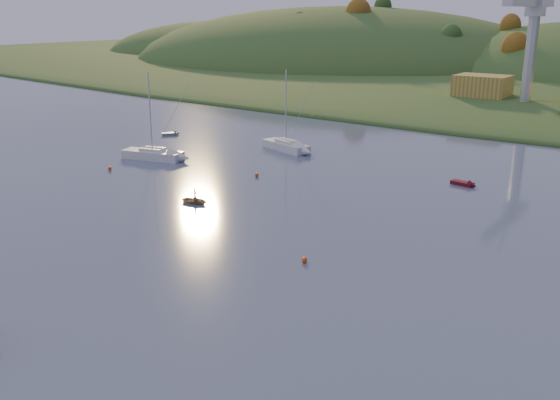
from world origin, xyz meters
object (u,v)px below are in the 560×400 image
Objects in this scene: canoe at (195,200)px; red_tender at (467,184)px; sailboat_far at (286,145)px; sailboat_near at (153,154)px; grey_dinghy at (173,134)px.

red_tender is (21.68, 24.67, -0.09)m from canoe.
sailboat_near is at bearing -110.18° from sailboat_far.
sailboat_far is 29.79m from red_tender.
red_tender is (41.43, 12.77, -0.56)m from sailboat_near.
canoe is at bearing -122.91° from red_tender.
sailboat_near reaches higher than sailboat_far.
sailboat_far reaches higher than grey_dinghy.
sailboat_far is (11.85, 16.19, -0.01)m from sailboat_near.
sailboat_far is 3.61× the size of red_tender.
sailboat_near is 43.36m from red_tender.
sailboat_near is at bearing -104.92° from grey_dinghy.
sailboat_near is 1.02× the size of sailboat_far.
sailboat_near is 20.06m from sailboat_far.
red_tender is at bearing -53.29° from grey_dinghy.
grey_dinghy is (-22.55, -1.74, -0.54)m from sailboat_far.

